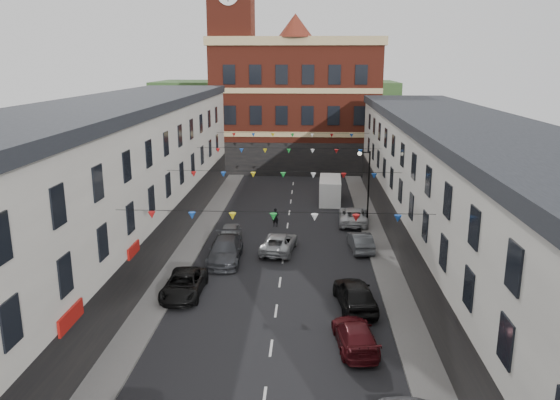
% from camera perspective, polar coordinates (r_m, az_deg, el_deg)
% --- Properties ---
extents(ground, '(160.00, 160.00, 0.00)m').
position_cam_1_polar(ground, '(34.17, -0.01, -8.60)').
color(ground, black).
rests_on(ground, ground).
extents(pavement_left, '(1.80, 64.00, 0.15)m').
position_cam_1_polar(pavement_left, '(36.96, -10.66, -6.91)').
color(pavement_left, '#605E5B').
rests_on(pavement_left, ground).
extents(pavement_right, '(1.80, 64.00, 0.15)m').
position_cam_1_polar(pavement_right, '(36.33, 11.19, -7.32)').
color(pavement_right, '#605E5B').
rests_on(pavement_right, ground).
extents(terrace_left, '(8.40, 56.00, 10.70)m').
position_cam_1_polar(terrace_left, '(36.00, -19.00, 0.76)').
color(terrace_left, beige).
rests_on(terrace_left, ground).
extents(terrace_right, '(8.40, 56.00, 9.70)m').
position_cam_1_polar(terrace_right, '(35.01, 19.72, -0.52)').
color(terrace_right, silver).
rests_on(terrace_right, ground).
extents(civic_building, '(20.60, 13.30, 18.50)m').
position_cam_1_polar(civic_building, '(69.59, 1.67, 10.06)').
color(civic_building, maroon).
rests_on(civic_building, ground).
extents(clock_tower, '(5.60, 5.60, 30.00)m').
position_cam_1_polar(clock_tower, '(67.07, -5.02, 15.67)').
color(clock_tower, maroon).
rests_on(clock_tower, ground).
extents(distant_hill, '(40.00, 14.00, 10.00)m').
position_cam_1_polar(distant_hill, '(93.97, -0.45, 9.26)').
color(distant_hill, '#2E5226').
rests_on(distant_hill, ground).
extents(street_lamp, '(1.10, 0.36, 6.00)m').
position_cam_1_polar(street_lamp, '(46.65, 8.98, 2.52)').
color(street_lamp, black).
rests_on(street_lamp, ground).
extents(car_left_c, '(2.18, 4.73, 1.31)m').
position_cam_1_polar(car_left_c, '(32.67, -10.00, -8.69)').
color(car_left_c, black).
rests_on(car_left_c, ground).
extents(car_left_d, '(2.34, 5.40, 1.55)m').
position_cam_1_polar(car_left_d, '(37.53, -5.76, -5.26)').
color(car_left_d, '#36383D').
rests_on(car_left_d, ground).
extents(car_left_e, '(1.75, 4.04, 1.36)m').
position_cam_1_polar(car_left_e, '(41.06, -5.29, -3.65)').
color(car_left_e, gray).
rests_on(car_left_e, ground).
extents(car_right_c, '(2.26, 4.57, 1.28)m').
position_cam_1_polar(car_right_c, '(27.01, 7.85, -13.80)').
color(car_right_c, '#4D0F14').
rests_on(car_right_c, ground).
extents(car_right_d, '(2.49, 4.89, 1.60)m').
position_cam_1_polar(car_right_d, '(30.92, 7.85, -9.69)').
color(car_right_d, black).
rests_on(car_right_d, ground).
extents(car_right_e, '(1.78, 4.15, 1.33)m').
position_cam_1_polar(car_right_e, '(39.91, 8.40, -4.30)').
color(car_right_e, '#515459').
rests_on(car_right_e, ground).
extents(car_right_f, '(2.59, 5.17, 1.40)m').
position_cam_1_polar(car_right_f, '(46.26, 7.67, -1.62)').
color(car_right_f, silver).
rests_on(car_right_f, ground).
extents(moving_car, '(2.77, 4.96, 1.31)m').
position_cam_1_polar(moving_car, '(39.22, -0.12, -4.49)').
color(moving_car, '#A5A9AC').
rests_on(moving_car, ground).
extents(white_van, '(2.22, 5.33, 2.32)m').
position_cam_1_polar(white_van, '(53.05, 5.25, 1.03)').
color(white_van, white).
rests_on(white_van, ground).
extents(pedestrian, '(0.65, 0.52, 1.56)m').
position_cam_1_polar(pedestrian, '(45.01, -0.47, -1.83)').
color(pedestrian, black).
rests_on(pedestrian, ground).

